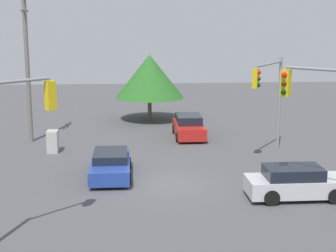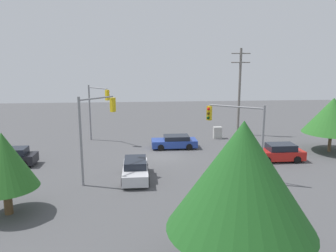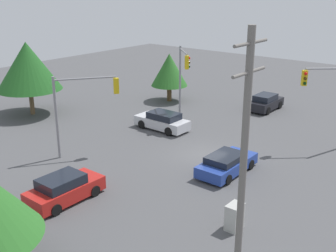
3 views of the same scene
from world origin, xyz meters
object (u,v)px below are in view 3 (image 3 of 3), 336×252
at_px(traffic_signal_main, 82,100).
at_px(traffic_signal_aux, 330,93).
at_px(traffic_signal_cross, 183,72).
at_px(sedan_dark, 266,102).
at_px(electrical_cabinet, 235,217).
at_px(sedan_silver, 162,121).
at_px(sedan_red, 64,189).
at_px(sedan_blue, 227,163).

height_order(traffic_signal_main, traffic_signal_aux, traffic_signal_aux).
relative_size(traffic_signal_main, traffic_signal_cross, 0.90).
distance_m(sedan_dark, electrical_cabinet, 20.94).
bearing_deg(traffic_signal_cross, traffic_signal_main, -50.36).
distance_m(sedan_silver, traffic_signal_cross, 4.53).
height_order(traffic_signal_main, traffic_signal_cross, traffic_signal_cross).
distance_m(sedan_dark, traffic_signal_cross, 9.21).
height_order(sedan_red, traffic_signal_cross, traffic_signal_cross).
xyz_separation_m(traffic_signal_main, electrical_cabinet, (-1.63, -12.73, -3.24)).
bearing_deg(traffic_signal_main, sedan_red, -105.25).
bearing_deg(electrical_cabinet, traffic_signal_aux, 1.61).
height_order(sedan_dark, sedan_blue, sedan_dark).
bearing_deg(traffic_signal_cross, sedan_silver, -44.76).
relative_size(sedan_silver, electrical_cabinet, 3.44).
xyz_separation_m(sedan_dark, traffic_signal_main, (-17.72, 4.72, 3.17)).
bearing_deg(traffic_signal_aux, electrical_cabinet, 49.84).
xyz_separation_m(sedan_dark, traffic_signal_cross, (-7.46, 4.10, 3.52)).
bearing_deg(sedan_dark, traffic_signal_aux, -39.08).
xyz_separation_m(traffic_signal_main, traffic_signal_aux, (11.52, -12.36, 0.23)).
distance_m(traffic_signal_main, traffic_signal_cross, 10.28).
bearing_deg(sedan_dark, electrical_cabinet, -67.52).
relative_size(sedan_silver, traffic_signal_main, 0.81).
xyz_separation_m(sedan_blue, traffic_signal_cross, (6.66, 8.48, 3.62)).
xyz_separation_m(sedan_red, sedan_blue, (8.60, -4.99, -0.09)).
bearing_deg(sedan_red, sedan_dark, 88.46).
relative_size(sedan_dark, sedan_blue, 0.90).
height_order(sedan_blue, traffic_signal_aux, traffic_signal_aux).
distance_m(traffic_signal_cross, traffic_signal_aux, 11.81).
bearing_deg(sedan_dark, sedan_silver, -111.22).
bearing_deg(traffic_signal_main, electrical_cabinet, -61.97).
bearing_deg(traffic_signal_main, sedan_dark, 20.41).
distance_m(sedan_red, traffic_signal_aux, 18.77).
xyz_separation_m(sedan_red, electrical_cabinet, (3.37, -8.62, -0.05)).
xyz_separation_m(sedan_silver, traffic_signal_aux, (4.08, -11.63, 3.42)).
bearing_deg(sedan_blue, sedan_red, -120.11).
relative_size(sedan_blue, electrical_cabinet, 3.40).
xyz_separation_m(sedan_blue, traffic_signal_main, (-3.60, 9.10, 3.27)).
xyz_separation_m(sedan_dark, traffic_signal_aux, (-6.20, -7.64, 3.40)).
relative_size(traffic_signal_cross, traffic_signal_aux, 1.04).
bearing_deg(traffic_signal_main, sedan_blue, -33.07).
bearing_deg(sedan_red, traffic_signal_main, 129.43).
bearing_deg(traffic_signal_main, sedan_silver, 29.76).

